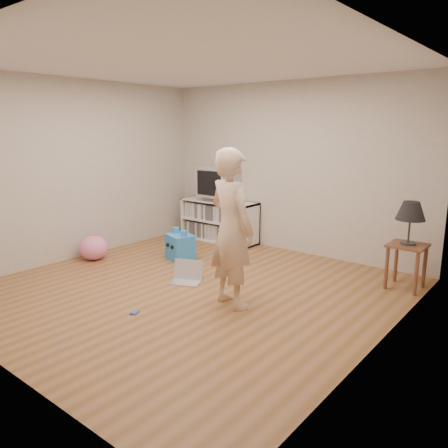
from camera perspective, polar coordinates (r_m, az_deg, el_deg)
ground at (r=5.34m, az=-4.33°, el=-8.45°), size 4.50×4.50×0.00m
walls at (r=5.03m, az=-4.57°, el=5.54°), size 4.52×4.52×2.60m
ceiling at (r=5.04m, az=-4.84°, el=20.37°), size 4.50×4.50×0.01m
media_unit at (r=7.49m, az=-0.56°, el=0.46°), size 1.40×0.45×0.70m
dvd_deck at (r=7.41m, az=-0.64°, el=3.36°), size 0.45×0.35×0.07m
crt_tv at (r=7.37m, az=-0.66°, el=5.55°), size 0.60×0.53×0.50m
side_table at (r=5.66m, az=22.77°, el=-3.76°), size 0.42×0.42×0.55m
table_lamp at (r=5.55m, az=23.22°, el=1.47°), size 0.34×0.34×0.52m
person at (r=4.62m, az=0.96°, el=-0.64°), size 0.71×0.55×1.71m
laptop at (r=5.57m, az=-4.88°, el=-6.77°), size 0.47×0.43×0.26m
playing_cards at (r=4.75m, az=-11.59°, el=-11.27°), size 0.09×0.10×0.02m
plush_blue at (r=6.46m, az=-5.75°, el=-2.95°), size 0.48×0.43×0.46m
plush_pink at (r=6.71m, az=-16.65°, el=-3.00°), size 0.51×0.51×0.35m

